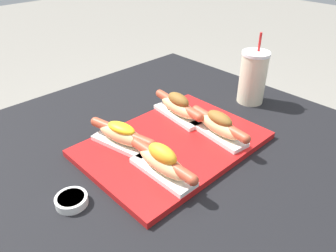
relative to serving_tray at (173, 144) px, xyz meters
The scene contains 8 objects.
patio_table 0.38m from the serving_tray, 164.65° to the right, with size 1.19×1.13×0.73m.
serving_tray is the anchor object (origin of this frame).
hot_dog_0 0.15m from the serving_tray, 144.81° to the right, with size 0.06×0.22×0.08m.
hot_dog_1 0.14m from the serving_tray, 31.98° to the right, with size 0.08×0.22×0.07m.
hot_dog_2 0.14m from the serving_tray, 144.32° to the left, with size 0.09×0.21×0.07m.
hot_dog_3 0.14m from the serving_tray, 38.82° to the left, with size 0.08×0.22×0.08m.
sauce_bowl 0.31m from the serving_tray, behind, with size 0.07×0.07×0.02m.
drink_cup 0.39m from the serving_tray, ahead, with size 0.09×0.09×0.24m.
Camera 1 is at (-0.46, -0.51, 1.26)m, focal length 35.00 mm.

